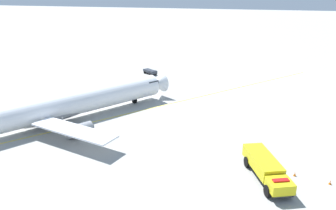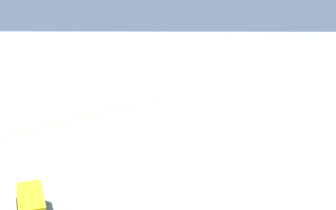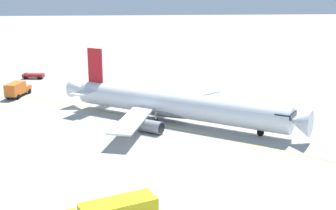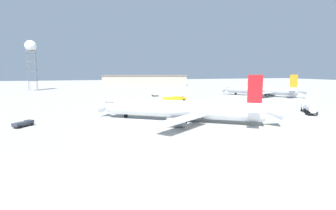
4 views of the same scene
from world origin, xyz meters
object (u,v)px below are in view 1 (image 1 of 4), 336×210
object	(u,v)px
safety_cone_near	(295,174)
safety_cone_mid	(330,182)
fire_tender_truck	(266,167)
airliner_main	(61,107)
baggage_truck_truck	(150,72)

from	to	relation	value
safety_cone_near	safety_cone_mid	world-z (taller)	same
fire_tender_truck	safety_cone_near	distance (m)	4.13
airliner_main	fire_tender_truck	bearing A→B (deg)	-71.16
safety_cone_near	safety_cone_mid	distance (m)	4.04
baggage_truck_truck	safety_cone_mid	xyz separation A→B (m)	(-44.96, -36.59, -0.44)
safety_cone_mid	airliner_main	bearing A→B (deg)	77.40
baggage_truck_truck	safety_cone_mid	bearing A→B (deg)	-12.86
baggage_truck_truck	safety_cone_near	world-z (taller)	baggage_truck_truck
airliner_main	baggage_truck_truck	bearing A→B (deg)	27.28
baggage_truck_truck	safety_cone_near	distance (m)	54.83
airliner_main	safety_cone_mid	xyz separation A→B (m)	(-9.26, -41.42, -2.56)
fire_tender_truck	safety_cone_mid	xyz separation A→B (m)	(0.54, -7.59, -1.26)
airliner_main	safety_cone_near	world-z (taller)	airliner_main
baggage_truck_truck	fire_tender_truck	xyz separation A→B (m)	(-45.50, -29.00, 0.82)
safety_cone_near	baggage_truck_truck	bearing A→B (deg)	36.56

